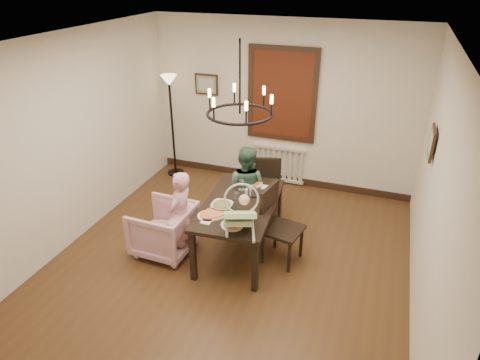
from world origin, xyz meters
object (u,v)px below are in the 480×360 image
Objects in this scene: baby_bouncer at (240,213)px; floor_lamp at (172,128)px; dining_table at (240,208)px; chair_right at (283,226)px; chair_far at (266,191)px; elderly_woman at (181,223)px; armchair at (164,229)px; drinking_glass at (236,197)px; seated_man at (246,194)px.

baby_bouncer is 0.33× the size of floor_lamp.
floor_lamp is at bearing 132.01° from dining_table.
chair_far is at bearing 39.19° from chair_right.
elderly_woman is 1.73× the size of baby_bouncer.
armchair is (-1.55, -0.35, -0.18)m from chair_right.
chair_right reaches higher than chair_far.
elderly_woman reaches higher than armchair.
chair_right is 3.17m from floor_lamp.
chair_right reaches higher than armchair.
floor_lamp is (-2.53, 1.86, 0.37)m from chair_right.
elderly_woman is 7.01× the size of drinking_glass.
floor_lamp reaches higher than chair_right.
armchair is at bearing -163.85° from dining_table.
elderly_woman reaches higher than chair_far.
drinking_glass is (-0.15, -0.91, 0.35)m from chair_far.
seated_man reaches higher than drinking_glass.
chair_right is 0.71m from drinking_glass.
elderly_woman is at bearing 64.49° from seated_man.
chair_far is 1.65m from armchair.
elderly_woman is 1.12m from seated_man.
armchair is (-0.96, -0.36, -0.32)m from dining_table.
baby_bouncer is (0.09, -1.45, 0.47)m from chair_far.
dining_table is 1.57× the size of chair_right.
armchair is 1.29m from seated_man.
elderly_woman is at bearing -155.71° from dining_table.
seated_man is at bearing -34.47° from floor_lamp.
dining_table is at bearing 105.73° from seated_man.
baby_bouncer reaches higher than chair_far.
baby_bouncer reaches higher than seated_man.
seated_man is 0.69m from drinking_glass.
elderly_woman is 0.97× the size of seated_man.
seated_man is 0.59× the size of floor_lamp.
elderly_woman is at bearing -60.41° from floor_lamp.
dining_table is 0.61m from chair_right.
drinking_glass is at bearing 101.27° from seated_man.
baby_bouncer is (1.15, -0.19, 0.60)m from armchair.
drinking_glass is (-0.24, 0.54, -0.12)m from baby_bouncer.
chair_right is 1.79× the size of baby_bouncer.
floor_lamp is (-2.14, 2.40, -0.04)m from baby_bouncer.
chair_far is 0.52× the size of floor_lamp.
seated_man reaches higher than chair_right.
drinking_glass is at bearing 112.95° from armchair.
chair_right is at bearing 104.46° from armchair.
dining_table is 2.81× the size of baby_bouncer.
armchair is 0.33m from elderly_woman.
chair_far is 1.04m from chair_right.
chair_far is at bearing -124.26° from seated_man.
baby_bouncer reaches higher than elderly_woman.
chair_right is (0.59, -0.01, -0.14)m from dining_table.
drinking_glass is 0.08× the size of floor_lamp.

